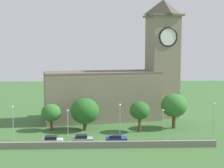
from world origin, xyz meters
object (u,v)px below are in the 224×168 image
car_blue (116,139)px  car_white (52,140)px  streetlamp_west_end (13,117)px  streetlamp_central (120,116)px  streetlamp_west_mid (68,120)px  streetlamp_east_end (214,115)px  tree_riverside_west (174,105)px  tree_by_tower (140,111)px  car_silver (82,139)px  tree_churchyard (85,111)px  streetlamp_east_mid (163,119)px  church (122,84)px  tree_riverside_east (51,113)px

car_blue → car_white: bearing=-175.4°
streetlamp_west_end → streetlamp_central: 22.17m
car_white → streetlamp_west_mid: 5.23m
car_blue → streetlamp_west_end: size_ratio=0.60×
streetlamp_east_end → tree_riverside_west: tree_riverside_west is taller
tree_by_tower → tree_riverside_west: 9.16m
tree_by_tower → streetlamp_east_end: bearing=-21.4°
car_blue → tree_by_tower: 10.88m
car_silver → tree_churchyard: (0.10, 10.35, 3.74)m
streetlamp_central → streetlamp_east_end: 19.85m
streetlamp_central → tree_churchyard: size_ratio=1.00×
streetlamp_central → streetlamp_east_mid: 9.02m
car_white → streetlamp_west_mid: bearing=40.1°
car_silver → tree_by_tower: tree_by_tower is taller
car_silver → tree_by_tower: 15.69m
church → streetlamp_west_end: bearing=-139.8°
streetlamp_west_end → tree_churchyard: 16.44m
streetlamp_west_mid → tree_by_tower: (15.62, 6.79, 0.48)m
church → tree_churchyard: church is taller
streetlamp_central → tree_riverside_east: size_ratio=1.22×
streetlamp_east_mid → streetlamp_east_end: size_ratio=0.84×
church → car_white: bearing=-123.0°
church → car_white: church is taller
car_silver → tree_riverside_east: size_ratio=0.68×
car_blue → tree_by_tower: tree_by_tower is taller
tree_by_tower → tree_riverside_west: bearing=20.5°
car_blue → streetlamp_east_end: size_ratio=0.57×
car_silver → tree_by_tower: (12.63, 8.37, 4.10)m
streetlamp_east_end → car_silver: bearing=-174.9°
car_white → car_silver: (5.92, 0.89, -0.06)m
tree_churchyard → car_blue: bearing=-56.6°
streetlamp_west_mid → streetlamp_east_end: 30.63m
tree_churchyard → tree_riverside_west: bearing=3.3°
streetlamp_east_end → car_white: bearing=-174.3°
tree_riverside_west → tree_churchyard: (-21.09, -1.22, -0.89)m
car_white → streetlamp_central: bearing=13.7°
tree_by_tower → tree_churchyard: size_ratio=0.93×
car_blue → tree_riverside_west: bearing=38.6°
car_white → streetlamp_east_end: (33.53, 3.37, 4.14)m
car_blue → streetlamp_east_end: (20.78, 2.35, 4.22)m
streetlamp_central → streetlamp_east_mid: bearing=-3.1°
streetlamp_central → tree_riverside_east: (-15.44, 8.03, -0.84)m
streetlamp_west_end → tree_riverside_east: 10.37m
tree_by_tower → streetlamp_west_end: bearing=-168.0°
church → streetlamp_east_mid: 22.59m
streetlamp_east_mid → tree_riverside_west: size_ratio=0.78×
tree_riverside_east → church: bearing=35.6°
car_white → streetlamp_central: 14.67m
church → streetlamp_central: (-1.63, -20.24, -4.45)m
streetlamp_west_mid → car_white: bearing=-139.9°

